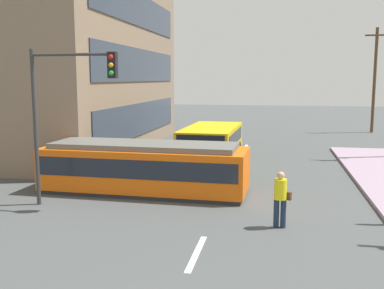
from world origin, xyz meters
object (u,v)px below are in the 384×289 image
Objects in this scene: streetcar_tram at (144,167)px; traffic_light_mast at (66,97)px; city_bus at (211,142)px; utility_pole_far at (375,78)px; pedestrian_crossing at (281,196)px.

traffic_light_mast reaches higher than streetcar_tram.
city_bus is 19.34m from utility_pole_far.
traffic_light_mast is 28.49m from utility_pole_far.
pedestrian_crossing is 0.20× the size of utility_pole_far.
utility_pole_far is (10.91, 15.63, 3.27)m from city_bus.
utility_pole_far is at bearing 73.65° from pedestrian_crossing.
streetcar_tram is 1.34× the size of city_bus.
pedestrian_crossing is (5.10, -3.33, -0.04)m from streetcar_tram.
pedestrian_crossing is 26.75m from utility_pole_far.
traffic_light_mast is at bearing 172.30° from pedestrian_crossing.
city_bus is 3.53× the size of pedestrian_crossing.
streetcar_tram reaches higher than pedestrian_crossing.
traffic_light_mast is (-1.95, -2.38, 2.73)m from streetcar_tram.
traffic_light_mast reaches higher than pedestrian_crossing.
city_bus is at bearing 109.34° from pedestrian_crossing.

